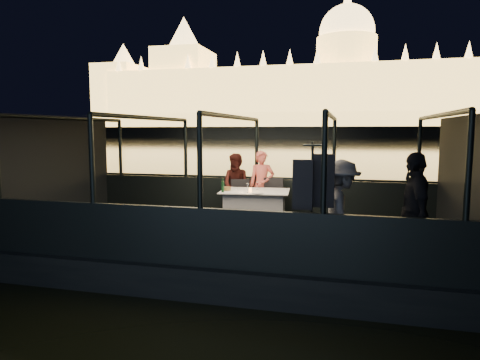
% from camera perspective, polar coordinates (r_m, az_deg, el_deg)
% --- Properties ---
extents(river_water, '(500.00, 500.00, 0.00)m').
position_cam_1_polar(river_water, '(87.99, 12.94, 4.75)').
color(river_water, black).
rests_on(river_water, ground).
extents(boat_hull, '(8.60, 4.40, 1.00)m').
position_cam_1_polar(boat_hull, '(8.59, -0.67, -10.62)').
color(boat_hull, black).
rests_on(boat_hull, river_water).
extents(boat_deck, '(8.00, 4.00, 0.04)m').
position_cam_1_polar(boat_deck, '(8.46, -0.67, -7.52)').
color(boat_deck, black).
rests_on(boat_deck, boat_hull).
extents(gunwale_port, '(8.00, 0.08, 0.90)m').
position_cam_1_polar(gunwale_port, '(10.28, 2.20, -2.33)').
color(gunwale_port, black).
rests_on(gunwale_port, boat_deck).
extents(gunwale_starboard, '(8.00, 0.08, 0.90)m').
position_cam_1_polar(gunwale_starboard, '(6.50, -5.27, -7.63)').
color(gunwale_starboard, black).
rests_on(gunwale_starboard, boat_deck).
extents(cabin_glass_port, '(8.00, 0.02, 1.40)m').
position_cam_1_polar(cabin_glass_port, '(10.16, 2.23, 4.08)').
color(cabin_glass_port, '#99B2B2').
rests_on(cabin_glass_port, gunwale_port).
extents(cabin_glass_starboard, '(8.00, 0.02, 1.40)m').
position_cam_1_polar(cabin_glass_starboard, '(6.31, -5.38, 2.54)').
color(cabin_glass_starboard, '#99B2B2').
rests_on(cabin_glass_starboard, gunwale_starboard).
extents(cabin_roof_glass, '(8.00, 4.00, 0.02)m').
position_cam_1_polar(cabin_roof_glass, '(8.21, -0.70, 8.38)').
color(cabin_roof_glass, '#99B2B2').
rests_on(cabin_roof_glass, boat_deck).
extents(end_wall_fore, '(0.02, 4.00, 2.30)m').
position_cam_1_polar(end_wall_fore, '(10.06, -23.28, 0.96)').
color(end_wall_fore, black).
rests_on(end_wall_fore, boat_deck).
extents(end_wall_aft, '(0.02, 4.00, 2.30)m').
position_cam_1_polar(end_wall_aft, '(8.20, 27.43, -0.41)').
color(end_wall_aft, black).
rests_on(end_wall_aft, boat_deck).
extents(canopy_ribs, '(8.00, 4.00, 2.30)m').
position_cam_1_polar(canopy_ribs, '(8.26, -0.68, 0.38)').
color(canopy_ribs, black).
rests_on(canopy_ribs, boat_deck).
extents(embankment, '(400.00, 140.00, 6.00)m').
position_cam_1_polar(embankment, '(217.95, 13.80, 5.98)').
color(embankment, '#423D33').
rests_on(embankment, ground).
extents(parliament_building, '(220.00, 32.00, 60.00)m').
position_cam_1_polar(parliament_building, '(184.85, 13.93, 14.62)').
color(parliament_building, '#F2D18C').
rests_on(parliament_building, embankment).
extents(dining_table_central, '(1.55, 1.19, 0.77)m').
position_cam_1_polar(dining_table_central, '(9.23, 2.00, -3.76)').
color(dining_table_central, white).
rests_on(dining_table_central, boat_deck).
extents(chair_port_left, '(0.53, 0.53, 0.92)m').
position_cam_1_polar(chair_port_left, '(9.77, -0.26, -2.80)').
color(chair_port_left, black).
rests_on(chair_port_left, boat_deck).
extents(chair_port_right, '(0.48, 0.48, 0.97)m').
position_cam_1_polar(chair_port_right, '(9.60, 4.26, -2.98)').
color(chair_port_right, black).
rests_on(chair_port_right, boat_deck).
extents(coat_stand, '(0.54, 0.44, 1.89)m').
position_cam_1_polar(coat_stand, '(6.44, 9.51, -3.72)').
color(coat_stand, black).
rests_on(coat_stand, boat_deck).
extents(person_woman_coral, '(0.64, 0.50, 1.59)m').
position_cam_1_polar(person_woman_coral, '(9.87, 2.92, -0.95)').
color(person_woman_coral, '#E26352').
rests_on(person_woman_coral, boat_deck).
extents(person_man_maroon, '(0.73, 0.57, 1.52)m').
position_cam_1_polar(person_man_maroon, '(10.00, -0.38, -0.84)').
color(person_man_maroon, '#3D1511').
rests_on(person_man_maroon, boat_deck).
extents(passenger_stripe, '(0.82, 1.15, 1.61)m').
position_cam_1_polar(passenger_stripe, '(6.77, 13.32, -3.74)').
color(passenger_stripe, silver).
rests_on(passenger_stripe, boat_deck).
extents(passenger_dark, '(0.51, 1.06, 1.75)m').
position_cam_1_polar(passenger_dark, '(6.74, 22.18, -4.09)').
color(passenger_dark, black).
rests_on(passenger_dark, boat_deck).
extents(wine_bottle, '(0.06, 0.06, 0.29)m').
position_cam_1_polar(wine_bottle, '(8.91, -2.31, -0.69)').
color(wine_bottle, '#153A1C').
rests_on(wine_bottle, dining_table_central).
extents(bread_basket, '(0.20, 0.20, 0.07)m').
position_cam_1_polar(bread_basket, '(9.20, -1.80, -1.15)').
color(bread_basket, olive).
rests_on(bread_basket, dining_table_central).
extents(amber_candle, '(0.07, 0.07, 0.09)m').
position_cam_1_polar(amber_candle, '(8.94, 1.37, -1.38)').
color(amber_candle, orange).
rests_on(amber_candle, dining_table_central).
extents(plate_near, '(0.31, 0.31, 0.02)m').
position_cam_1_polar(plate_near, '(8.75, 2.40, -1.76)').
color(plate_near, silver).
rests_on(plate_near, dining_table_central).
extents(plate_far, '(0.27, 0.27, 0.01)m').
position_cam_1_polar(plate_far, '(9.25, -0.92, -1.30)').
color(plate_far, white).
rests_on(plate_far, dining_table_central).
extents(wine_glass_white, '(0.07, 0.07, 0.19)m').
position_cam_1_polar(wine_glass_white, '(8.92, -2.31, -1.04)').
color(wine_glass_white, white).
rests_on(wine_glass_white, dining_table_central).
extents(wine_glass_red, '(0.08, 0.08, 0.18)m').
position_cam_1_polar(wine_glass_red, '(9.27, 2.33, -0.75)').
color(wine_glass_red, silver).
rests_on(wine_glass_red, dining_table_central).
extents(wine_glass_empty, '(0.08, 0.08, 0.20)m').
position_cam_1_polar(wine_glass_empty, '(8.79, 1.04, -1.15)').
color(wine_glass_empty, silver).
rests_on(wine_glass_empty, dining_table_central).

